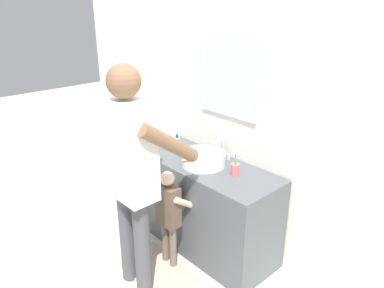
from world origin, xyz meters
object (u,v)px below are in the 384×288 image
at_px(toothbrush_cup, 235,169).
at_px(child_toddler, 169,211).
at_px(soap_bottle, 177,144).
at_px(adult_parent, 131,164).

bearing_deg(toothbrush_cup, child_toddler, -125.87).
bearing_deg(toothbrush_cup, soap_bottle, -178.42).
xyz_separation_m(toothbrush_cup, child_toddler, (-0.31, -0.43, -0.34)).
distance_m(soap_bottle, child_toddler, 0.66).
relative_size(toothbrush_cup, adult_parent, 0.12).
height_order(soap_bottle, adult_parent, adult_parent).
relative_size(soap_bottle, adult_parent, 0.09).
bearing_deg(adult_parent, child_toddler, 91.27).
xyz_separation_m(soap_bottle, adult_parent, (0.38, -0.74, 0.17)).
height_order(child_toddler, adult_parent, adult_parent).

